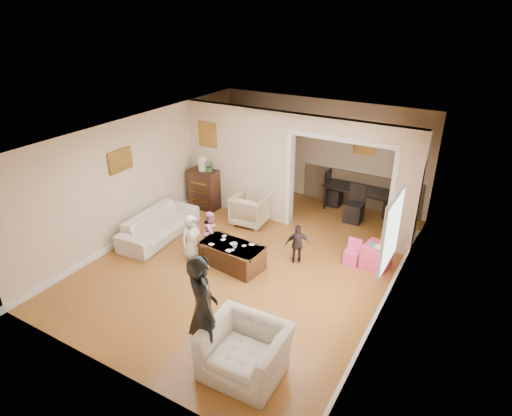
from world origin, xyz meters
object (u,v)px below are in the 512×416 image
Objects in this scene: coffee_cup at (235,245)px; play_table at (376,256)px; armchair_front at (245,351)px; child_kneel_a at (192,237)px; dresser at (204,189)px; adult_person at (203,311)px; sofa at (159,225)px; coffee_table at (232,255)px; dining_table at (363,199)px; cyan_cup at (372,244)px; child_toddler at (298,244)px; child_kneel_b at (211,231)px; table_lamp at (203,163)px; armchair_back at (250,209)px.

coffee_cup is 2.76m from play_table.
child_kneel_a reaches higher than armchair_front.
dresser is 0.57× the size of adult_person.
coffee_table is (2.00, -0.17, -0.06)m from sofa.
dining_table is (3.44, 3.52, 0.03)m from sofa.
cyan_cup is 0.10× the size of child_toddler.
dining_table is 4.01m from child_kneel_b.
dresser is at bearing 173.19° from play_table.
child_toddler reaches higher than coffee_table.
adult_person is at bearing -132.87° from sofa.
table_lamp is 0.41× the size of child_kneel_b.
adult_person reaches higher than armchair_front.
adult_person is (3.08, -4.19, -0.30)m from table_lamp.
coffee_cup is at bearing -99.73° from sofa.
child_toddler is (3.05, 0.58, 0.12)m from sofa.
sofa is at bearing 44.33° from armchair_back.
child_toddler reaches higher than cyan_cup.
table_lamp is 2.95m from coffee_table.
armchair_back is at bearing 109.35° from coffee_table.
dresser reaches higher than sofa.
child_kneel_a is (-2.29, -3.83, 0.15)m from dining_table.
adult_person is at bearing -53.69° from table_lamp.
dresser is 3.30m from child_toddler.
adult_person is (-1.33, -3.60, 0.37)m from cyan_cup.
play_table is at bearing 28.99° from coffee_table.
sofa is 2.30× the size of child_kneel_b.
table_lamp is at bearing -52.55° from child_toddler.
dining_table is at bearing 68.59° from coffee_table.
table_lamp is (0.00, 0.00, 0.68)m from dresser.
dresser is 2.03× the size of play_table.
armchair_front is 3.41m from child_kneel_b.
sofa is 2.44× the size of child_toddler.
dresser is 1.06× the size of child_kneel_a.
armchair_front is 0.91× the size of coffee_table.
cyan_cup is (4.40, -0.59, -0.67)m from table_lamp.
sofa is 4.61m from play_table.
coffee_table is 2.81m from play_table.
table_lamp reaches higher than cyan_cup.
play_table is at bearing -63.64° from dining_table.
child_toddler is at bearing -156.76° from cyan_cup.
play_table is 0.28× the size of adult_person.
dresser is 4.54m from play_table.
armchair_back is 4.51m from armchair_front.
child_kneel_b is (-3.06, -1.01, -0.08)m from cyan_cup.
table_lamp is 4.63m from play_table.
sofa is 2.12m from coffee_cup.
play_table is 0.60× the size of child_toddler.
child_kneel_a is 1.08× the size of child_kneel_b.
armchair_back is 1.46m from dresser.
dining_table is at bearing -44.56° from child_kneel_b.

